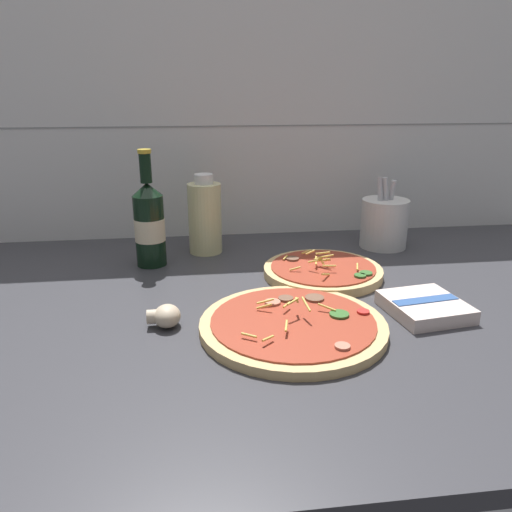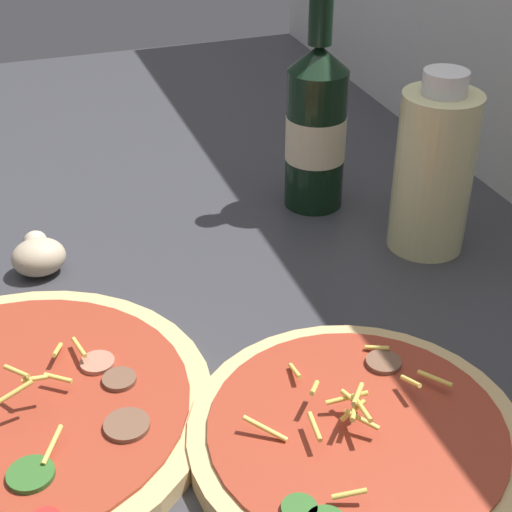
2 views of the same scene
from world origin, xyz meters
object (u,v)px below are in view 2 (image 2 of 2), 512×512
pizza_near (15,412)px  oil_bottle (434,170)px  pizza_far (356,437)px  mushroom_left (38,256)px  beer_bottle (316,125)px

pizza_near → oil_bottle: size_ratio=1.63×
pizza_near → pizza_far: pizza_far is taller
pizza_far → mushroom_left: bearing=-148.6°
oil_bottle → mushroom_left: 38.78cm
pizza_near → beer_bottle: size_ratio=1.20×
pizza_near → pizza_far: size_ratio=1.23×
pizza_far → beer_bottle: 37.72cm
pizza_far → oil_bottle: size_ratio=1.32×
pizza_near → beer_bottle: beer_bottle is taller
pizza_near → oil_bottle: (-12.41, 41.37, 7.48)cm
pizza_far → oil_bottle: (-23.12, 18.67, 7.33)cm
oil_bottle → mushroom_left: size_ratio=3.40×
beer_bottle → mushroom_left: bearing=-82.0°
oil_bottle → beer_bottle: bearing=-148.5°
pizza_near → mushroom_left: size_ratio=5.54×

